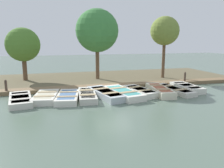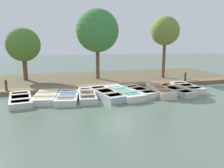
# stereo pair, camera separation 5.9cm
# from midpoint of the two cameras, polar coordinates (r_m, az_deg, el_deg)

# --- Properties ---
(ground_plane) EXTENTS (80.00, 80.00, 0.00)m
(ground_plane) POSITION_cam_midpoint_polar(r_m,az_deg,el_deg) (14.94, 0.42, -1.99)
(ground_plane) COLOR #566B5B
(shore_bank) EXTENTS (8.00, 24.00, 0.16)m
(shore_bank) POSITION_cam_midpoint_polar(r_m,az_deg,el_deg) (19.69, -3.48, 1.47)
(shore_bank) COLOR brown
(shore_bank) RESTS_ON ground_plane
(dock_walkway) EXTENTS (1.01, 20.52, 0.26)m
(dock_walkway) POSITION_cam_midpoint_polar(r_m,az_deg,el_deg) (15.99, -0.68, -0.63)
(dock_walkway) COLOR brown
(dock_walkway) RESTS_ON ground_plane
(rowboat_0) EXTENTS (3.20, 1.58, 0.35)m
(rowboat_0) POSITION_cam_midpoint_polar(r_m,az_deg,el_deg) (13.37, -22.69, -3.70)
(rowboat_0) COLOR beige
(rowboat_0) RESTS_ON ground_plane
(rowboat_1) EXTENTS (2.95, 1.65, 0.37)m
(rowboat_1) POSITION_cam_midpoint_polar(r_m,az_deg,el_deg) (13.44, -16.76, -3.20)
(rowboat_1) COLOR silver
(rowboat_1) RESTS_ON ground_plane
(rowboat_2) EXTENTS (3.14, 1.70, 0.36)m
(rowboat_2) POSITION_cam_midpoint_polar(r_m,az_deg,el_deg) (13.11, -11.35, -3.30)
(rowboat_2) COLOR silver
(rowboat_2) RESTS_ON ground_plane
(rowboat_3) EXTENTS (3.32, 1.30, 0.37)m
(rowboat_3) POSITION_cam_midpoint_polar(r_m,az_deg,el_deg) (13.35, -6.40, -2.86)
(rowboat_3) COLOR beige
(rowboat_3) RESTS_ON ground_plane
(rowboat_4) EXTENTS (3.67, 1.83, 0.41)m
(rowboat_4) POSITION_cam_midpoint_polar(r_m,az_deg,el_deg) (13.52, -1.52, -2.53)
(rowboat_4) COLOR #B2BCC1
(rowboat_4) RESTS_ON ground_plane
(rowboat_5) EXTENTS (3.68, 1.88, 0.41)m
(rowboat_5) POSITION_cam_midpoint_polar(r_m,az_deg,el_deg) (13.74, 2.92, -2.32)
(rowboat_5) COLOR silver
(rowboat_5) RESTS_ON ground_plane
(rowboat_6) EXTENTS (3.05, 1.56, 0.38)m
(rowboat_6) POSITION_cam_midpoint_polar(r_m,az_deg,el_deg) (14.34, 7.41, -1.88)
(rowboat_6) COLOR silver
(rowboat_6) RESTS_ON ground_plane
(rowboat_7) EXTENTS (3.42, 1.41, 0.44)m
(rowboat_7) POSITION_cam_midpoint_polar(r_m,az_deg,el_deg) (14.70, 12.48, -1.60)
(rowboat_7) COLOR beige
(rowboat_7) RESTS_ON ground_plane
(rowboat_8) EXTENTS (3.49, 1.54, 0.33)m
(rowboat_8) POSITION_cam_midpoint_polar(r_m,az_deg,el_deg) (15.32, 15.90, -1.48)
(rowboat_8) COLOR beige
(rowboat_8) RESTS_ON ground_plane
(rowboat_9) EXTENTS (2.81, 1.08, 0.41)m
(rowboat_9) POSITION_cam_midpoint_polar(r_m,az_deg,el_deg) (16.15, 19.09, -0.87)
(rowboat_9) COLOR silver
(rowboat_9) RESTS_ON ground_plane
(mooring_post_near) EXTENTS (0.16, 0.16, 0.97)m
(mooring_post_near) POSITION_cam_midpoint_polar(r_m,az_deg,el_deg) (15.61, -25.80, -0.71)
(mooring_post_near) COLOR #47382D
(mooring_post_near) RESTS_ON ground_plane
(mooring_post_far) EXTENTS (0.16, 0.16, 0.97)m
(mooring_post_far) POSITION_cam_midpoint_polar(r_m,az_deg,el_deg) (18.39, 18.64, 1.49)
(mooring_post_far) COLOR #47382D
(mooring_post_far) RESTS_ON ground_plane
(park_tree_far_left) EXTENTS (2.75, 2.75, 4.48)m
(park_tree_far_left) POSITION_cam_midpoint_polar(r_m,az_deg,el_deg) (19.50, -22.09, 9.44)
(park_tree_far_left) COLOR brown
(park_tree_far_left) RESTS_ON ground_plane
(park_tree_left) EXTENTS (3.59, 3.59, 6.04)m
(park_tree_left) POSITION_cam_midpoint_polar(r_m,az_deg,el_deg) (18.82, -3.77, 13.68)
(park_tree_left) COLOR brown
(park_tree_left) RESTS_ON ground_plane
(park_tree_center) EXTENTS (2.48, 2.48, 5.50)m
(park_tree_center) POSITION_cam_midpoint_polar(r_m,az_deg,el_deg) (19.94, 13.77, 13.23)
(park_tree_center) COLOR brown
(park_tree_center) RESTS_ON ground_plane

